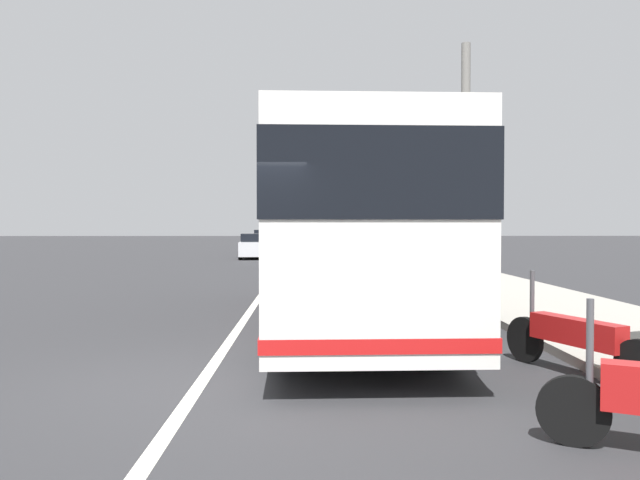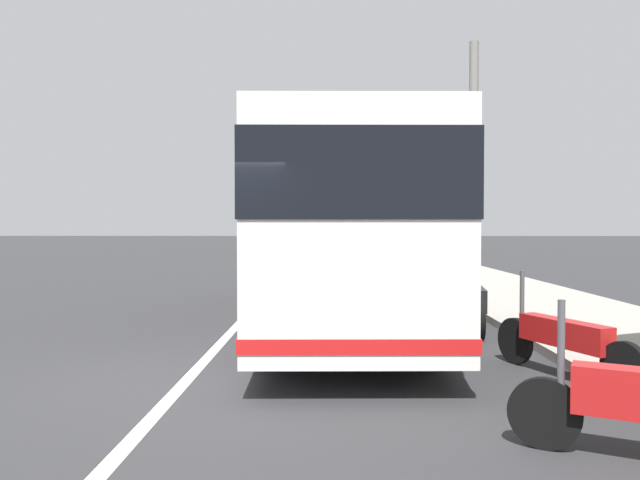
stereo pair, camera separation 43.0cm
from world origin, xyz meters
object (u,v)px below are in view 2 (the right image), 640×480
(car_side_street, at_px, (282,242))
(car_ahead_same_lane, at_px, (327,243))
(motorcycle_nearest_curb, at_px, (563,340))
(utility_pole, at_px, (473,163))
(coach_bus, at_px, (339,225))
(car_far_distant, at_px, (330,253))
(motorcycle_by_tree, at_px, (476,303))
(car_oncoming, at_px, (268,246))

(car_side_street, distance_m, car_ahead_same_lane, 3.16)
(motorcycle_nearest_curb, bearing_deg, car_side_street, -12.68)
(car_side_street, relative_size, utility_pole, 0.59)
(coach_bus, distance_m, car_ahead_same_lane, 30.75)
(car_ahead_same_lane, bearing_deg, coach_bus, -178.78)
(motorcycle_nearest_curb, distance_m, car_ahead_same_lane, 35.03)
(car_far_distant, xyz_separation_m, car_side_street, (15.83, 3.30, 0.09))
(car_ahead_same_lane, bearing_deg, motorcycle_nearest_curb, -174.53)
(motorcycle_nearest_curb, relative_size, motorcycle_by_tree, 1.00)
(motorcycle_by_tree, xyz_separation_m, car_ahead_same_lane, (31.60, 2.69, 0.18))
(car_oncoming, xyz_separation_m, utility_pole, (-15.30, -8.26, 3.22))
(utility_pole, bearing_deg, car_ahead_same_lane, 11.97)
(motorcycle_by_tree, bearing_deg, car_oncoming, 22.59)
(coach_bus, bearing_deg, car_side_street, 5.22)
(car_ahead_same_lane, bearing_deg, car_side_street, 95.58)
(motorcycle_by_tree, relative_size, utility_pole, 0.28)
(car_oncoming, relative_size, utility_pole, 0.60)
(motorcycle_nearest_curb, height_order, utility_pole, utility_pole)
(coach_bus, bearing_deg, motorcycle_nearest_curb, -149.06)
(motorcycle_by_tree, relative_size, car_far_distant, 0.48)
(coach_bus, distance_m, motorcycle_nearest_curb, 5.14)
(car_far_distant, height_order, car_ahead_same_lane, car_far_distant)
(car_ahead_same_lane, bearing_deg, motorcycle_by_tree, -174.43)
(car_ahead_same_lane, distance_m, utility_pole, 23.39)
(motorcycle_nearest_curb, bearing_deg, car_ahead_same_lane, -17.83)
(motorcycle_nearest_curb, height_order, car_far_distant, car_far_distant)
(motorcycle_by_tree, xyz_separation_m, car_oncoming, (24.24, 6.15, 0.21))
(motorcycle_by_tree, distance_m, car_side_street, 31.87)
(car_ahead_same_lane, relative_size, car_oncoming, 0.85)
(coach_bus, distance_m, car_oncoming, 23.69)
(car_oncoming, bearing_deg, coach_bus, 5.20)
(coach_bus, distance_m, car_far_distant, 14.67)
(motorcycle_by_tree, xyz_separation_m, car_far_distant, (15.50, 2.54, 0.19))
(motorcycle_by_tree, relative_size, car_oncoming, 0.47)
(car_oncoming, distance_m, utility_pole, 17.68)
(car_oncoming, bearing_deg, car_side_street, 173.62)
(car_far_distant, height_order, utility_pole, utility_pole)
(car_ahead_same_lane, height_order, utility_pole, utility_pole)
(motorcycle_nearest_curb, height_order, motorcycle_by_tree, motorcycle_by_tree)
(coach_bus, xyz_separation_m, car_side_street, (30.45, 3.43, -1.11))
(motorcycle_by_tree, height_order, car_oncoming, car_oncoming)
(car_far_distant, bearing_deg, car_oncoming, 26.69)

